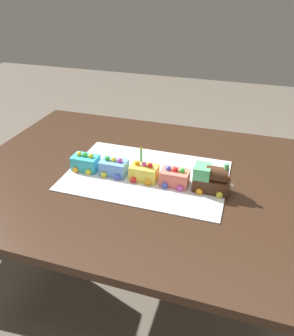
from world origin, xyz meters
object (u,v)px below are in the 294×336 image
at_px(cake_locomotive, 211,179).
at_px(cake_car_tanker_coral, 175,177).
at_px(dining_table, 147,197).
at_px(cake_car_hopper_sky_blue, 114,167).
at_px(birthday_candle, 141,154).
at_px(cake_car_gondola_turquoise, 86,162).
at_px(cake_car_flatbed_lemon, 144,172).

distance_m(cake_locomotive, cake_car_tanker_coral, 0.13).
bearing_deg(cake_locomotive, dining_table, -8.80).
bearing_deg(cake_car_tanker_coral, cake_locomotive, -180.00).
height_order(cake_locomotive, cake_car_hopper_sky_blue, cake_locomotive).
relative_size(cake_locomotive, birthday_candle, 2.15).
bearing_deg(birthday_candle, dining_table, -106.61).
xyz_separation_m(cake_car_hopper_sky_blue, birthday_candle, (-0.11, 0.00, 0.07)).
relative_size(cake_car_gondola_turquoise, birthday_candle, 1.54).
bearing_deg(cake_car_flatbed_lemon, birthday_candle, 0.00).
distance_m(cake_car_flatbed_lemon, birthday_candle, 0.07).
relative_size(cake_car_flatbed_lemon, birthday_candle, 1.54).
xyz_separation_m(cake_car_tanker_coral, cake_car_gondola_turquoise, (0.35, 0.00, 0.00)).
xyz_separation_m(cake_locomotive, cake_car_flatbed_lemon, (0.25, 0.00, -0.02)).
bearing_deg(cake_car_tanker_coral, birthday_candle, 0.00).
distance_m(dining_table, birthday_candle, 0.22).
relative_size(dining_table, birthday_candle, 21.49).
bearing_deg(cake_locomotive, cake_car_flatbed_lemon, 0.00).
bearing_deg(cake_car_hopper_sky_blue, cake_locomotive, -180.00).
distance_m(dining_table, cake_car_gondola_turquoise, 0.28).
bearing_deg(dining_table, cake_locomotive, 171.20).
bearing_deg(cake_car_gondola_turquoise, dining_table, -170.97).
relative_size(cake_locomotive, cake_car_flatbed_lemon, 1.40).
relative_size(cake_locomotive, cake_car_gondola_turquoise, 1.40).
height_order(cake_locomotive, cake_car_flatbed_lemon, cake_locomotive).
distance_m(cake_locomotive, birthday_candle, 0.26).
height_order(cake_car_hopper_sky_blue, cake_car_gondola_turquoise, same).
distance_m(cake_locomotive, cake_car_flatbed_lemon, 0.25).
height_order(cake_locomotive, cake_car_tanker_coral, cake_locomotive).
relative_size(cake_car_tanker_coral, cake_car_flatbed_lemon, 1.00).
bearing_deg(cake_car_hopper_sky_blue, cake_car_flatbed_lemon, 180.00).
height_order(cake_car_gondola_turquoise, birthday_candle, birthday_candle).
xyz_separation_m(cake_car_flatbed_lemon, cake_car_gondola_turquoise, (0.24, 0.00, 0.00)).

